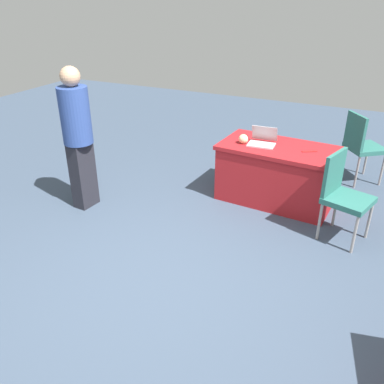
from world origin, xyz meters
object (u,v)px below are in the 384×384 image
Objects in this scene: table_foreground at (277,174)px; yarn_ball at (243,139)px; chair_tucked_right at (343,192)px; chair_aisle at (361,143)px; laptop_silver at (262,141)px; scissors_red at (309,151)px; person_attendee_standing at (78,133)px.

yarn_ball is (0.44, 0.09, 0.42)m from table_foreground.
chair_aisle is at bearing -164.62° from chair_tucked_right.
table_foreground is 12.86× the size of yarn_ball.
chair_aisle is at bearing -139.49° from laptop_silver.
laptop_silver is at bearing -32.41° from scissors_red.
chair_aisle is at bearing -48.39° from person_attendee_standing.
scissors_red is at bearing -62.88° from chair_aisle.
table_foreground is at bearing -56.10° from person_attendee_standing.
chair_tucked_right is 5.27× the size of scissors_red.
person_attendee_standing is 14.65× the size of yarn_ball.
table_foreground is 2.46m from person_attendee_standing.
chair_aisle is at bearing -147.55° from scissors_red.
person_attendee_standing is (2.97, 2.19, 0.38)m from chair_aisle.
laptop_silver is 0.23m from yarn_ball.
chair_tucked_right is at bearing -73.24° from person_attendee_standing.
person_attendee_standing reaches higher than scissors_red.
chair_aisle reaches higher than table_foreground.
laptop_silver is at bearing 4.06° from table_foreground.
scissors_red is at bearing 175.75° from laptop_silver.
table_foreground is 1.01m from chair_tucked_right.
chair_tucked_right is at bearing 146.10° from table_foreground.
person_attendee_standing is 9.41× the size of scissors_red.
yarn_ball is 0.64× the size of scissors_red.
chair_aisle is 1.19m from scissors_red.
table_foreground is 1.57× the size of chair_tucked_right.
yarn_ball is (1.31, 1.13, 0.22)m from chair_aisle.
chair_aisle reaches higher than scissors_red.
yarn_ball is at bearing -27.01° from scissors_red.
table_foreground is 0.88× the size of person_attendee_standing.
person_attendee_standing is 2.20m from laptop_silver.
table_foreground is 0.51m from scissors_red.
yarn_ball is (0.22, 0.07, 0.02)m from laptop_silver.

